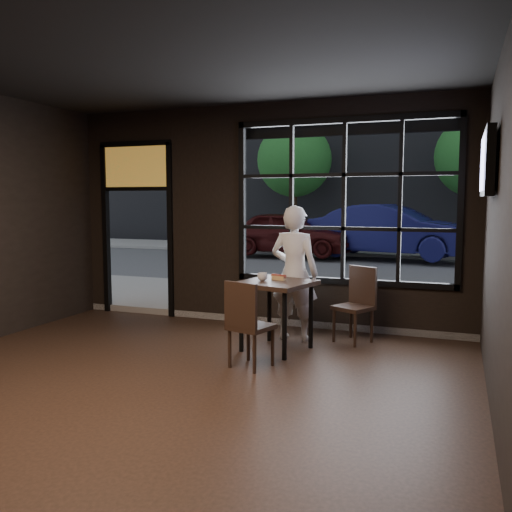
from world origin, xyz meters
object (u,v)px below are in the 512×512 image
at_px(man, 294,273).
at_px(navy_car, 391,231).
at_px(chair_near, 251,324).
at_px(cafe_table, 276,315).

height_order(man, navy_car, man).
distance_m(chair_near, navy_car, 11.19).
distance_m(cafe_table, chair_near, 0.74).
relative_size(cafe_table, navy_car, 0.18).
xyz_separation_m(chair_near, man, (0.10, 1.29, 0.40)).
distance_m(cafe_table, navy_car, 10.45).
height_order(cafe_table, chair_near, chair_near).
bearing_deg(cafe_table, navy_car, 103.54).
height_order(cafe_table, man, man).
relative_size(man, navy_car, 0.36).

